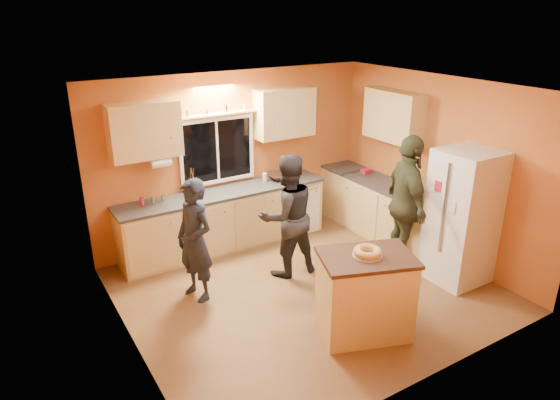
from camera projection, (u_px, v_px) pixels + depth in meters
ground at (307, 289)px, 6.54m from camera, size 4.50×4.50×0.00m
room_shell at (299, 162)px, 6.34m from camera, size 4.54×4.04×2.61m
back_counter at (246, 214)px, 7.73m from camera, size 4.23×0.62×0.90m
right_counter at (393, 214)px, 7.72m from camera, size 0.62×1.84×0.90m
refrigerator at (462, 217)px, 6.50m from camera, size 0.72×0.70×1.80m
island at (365, 294)px, 5.52m from camera, size 1.18×0.99×0.97m
bundt_pastry at (368, 252)px, 5.33m from camera, size 0.31×0.31×0.09m
person_left at (195, 241)px, 6.11m from camera, size 0.52×0.66×1.57m
person_center at (287, 216)px, 6.66m from camera, size 0.86×0.69×1.70m
person_right at (406, 204)px, 6.78m from camera, size 0.88×1.21×1.91m
mixing_bowl at (280, 176)px, 7.89m from camera, size 0.44×0.44×0.10m
utensil_crock at (193, 190)px, 7.19m from camera, size 0.14×0.14×0.17m
potted_plant at (441, 192)px, 6.90m from camera, size 0.37×0.35×0.33m
red_box at (366, 171)px, 8.18m from camera, size 0.16×0.12×0.07m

